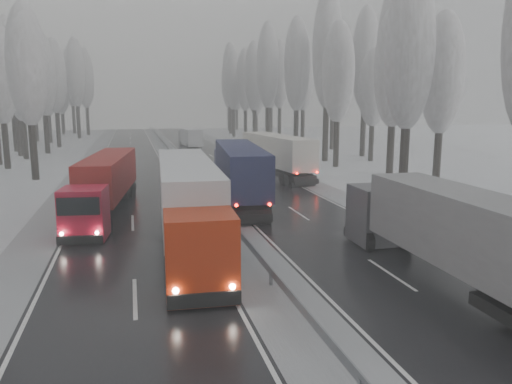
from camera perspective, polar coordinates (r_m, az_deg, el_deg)
name	(u,v)px	position (r m, az deg, el deg)	size (l,w,h in m)	color
carriageway_right	(273,197)	(38.22, 1.96, -0.53)	(7.50, 200.00, 0.03)	black
carriageway_left	(132,203)	(36.78, -13.97, -1.27)	(7.50, 200.00, 0.03)	black
median_slush	(205,200)	(37.14, -5.85, -0.89)	(3.00, 200.00, 0.04)	#A4A7AC
shoulder_right	(333,194)	(39.85, 8.82, -0.20)	(2.40, 200.00, 0.04)	#A4A7AC
shoulder_left	(59,207)	(37.12, -21.63, -1.58)	(2.40, 200.00, 0.04)	#A4A7AC
median_guardrail	(205,192)	(37.02, -5.86, -0.02)	(0.12, 200.00, 0.76)	slate
tree_18	(410,52)	(38.65, 17.15, 15.06)	(3.60, 3.60, 16.58)	black
tree_19	(443,74)	(44.88, 20.55, 12.50)	(3.60, 3.60, 14.57)	black
tree_20	(394,68)	(47.33, 15.53, 13.51)	(3.60, 3.60, 15.71)	black
tree_21	(395,51)	(52.03, 15.61, 15.24)	(3.60, 3.60, 18.62)	black
tree_22	(338,73)	(56.31, 9.38, 13.27)	(3.60, 3.60, 15.86)	black
tree_23	(373,88)	(62.54, 13.26, 11.48)	(3.60, 3.60, 13.55)	black
tree_24	(328,50)	(61.85, 8.18, 15.76)	(3.60, 3.60, 20.49)	black
tree_25	(366,60)	(68.25, 12.41, 14.55)	(3.60, 3.60, 19.44)	black
tree_26	(297,65)	(71.23, 4.69, 14.22)	(3.60, 3.60, 18.78)	black
tree_27	(334,73)	(77.45, 8.86, 13.27)	(3.60, 3.60, 17.62)	black
tree_28	(268,66)	(81.11, 1.36, 14.15)	(3.60, 3.60, 19.62)	black
tree_29	(303,75)	(87.07, 5.44, 13.21)	(3.60, 3.60, 18.11)	black
tree_30	(254,77)	(90.52, -0.19, 13.04)	(3.60, 3.60, 17.86)	black
tree_31	(280,76)	(95.96, 2.75, 13.15)	(3.60, 3.60, 18.58)	black
tree_32	(245,80)	(97.82, -1.23, 12.64)	(3.60, 3.60, 17.33)	black
tree_33	(256,91)	(102.38, 0.01, 11.46)	(3.60, 3.60, 14.33)	black
tree_34	(233,81)	(104.58, -2.61, 12.58)	(3.60, 3.60, 17.63)	black
tree_35	(271,80)	(110.65, 1.76, 12.67)	(3.60, 3.60, 18.25)	black
tree_36	(230,75)	(114.55, -2.97, 13.21)	(3.60, 3.60, 20.23)	black
tree_37	(256,87)	(119.88, 0.01, 11.92)	(3.60, 3.60, 16.37)	black
tree_38	(229,83)	(125.17, -3.14, 12.30)	(3.60, 3.60, 17.97)	black
tree_39	(237,88)	(129.62, -2.23, 11.74)	(3.60, 3.60, 16.19)	black
tree_62	(27,66)	(50.67, -24.72, 12.96)	(3.60, 3.60, 16.04)	black
tree_64	(0,75)	(60.29, -27.25, 11.82)	(3.60, 3.60, 15.42)	black
tree_66	(20,80)	(69.70, -25.37, 11.51)	(3.60, 3.60, 15.23)	black
tree_67	(14,72)	(73.94, -25.92, 12.27)	(3.60, 3.60, 17.09)	black
tree_68	(42,75)	(76.13, -23.25, 12.16)	(3.60, 3.60, 16.65)	black
tree_69	(9,64)	(81.01, -26.36, 12.99)	(3.60, 3.60, 19.35)	black
tree_70	(54,77)	(86.08, -22.04, 12.12)	(3.60, 3.60, 17.09)	black
tree_71	(26,67)	(90.84, -24.81, 12.81)	(3.60, 3.60, 19.61)	black
tree_72	(47,86)	(95.64, -22.80, 11.06)	(3.60, 3.60, 15.11)	black
tree_73	(32,79)	(100.08, -24.18, 11.67)	(3.60, 3.60, 17.22)	black
tree_74	(75,73)	(106.01, -19.93, 12.67)	(3.60, 3.60, 19.68)	black
tree_75	(29,77)	(111.15, -24.49, 11.88)	(3.60, 3.60, 18.60)	black
tree_76	(85,79)	(115.23, -18.93, 12.13)	(3.60, 3.60, 18.55)	black
tree_77	(61,92)	(119.69, -21.42, 10.60)	(3.60, 3.60, 14.32)	black
tree_78	(71,77)	(122.13, -20.37, 12.21)	(3.60, 3.60, 19.55)	black
tree_79	(61,85)	(126.35, -21.41, 11.34)	(3.60, 3.60, 17.07)	black
truck_grey_tarp	(461,234)	(20.32, 22.35, -4.51)	(2.60, 15.26, 3.90)	#4A4A4F
truck_blue_box	(239,169)	(35.92, -2.01, 2.65)	(4.18, 16.30, 4.15)	#1C1E48
truck_cream_box	(272,152)	(48.82, 1.87, 4.60)	(4.17, 15.83, 4.03)	#A19B8F
box_truck_distant	(190,137)	(82.41, -7.53, 6.21)	(3.18, 7.79, 2.83)	silver
truck_red_white	(188,199)	(24.83, -7.75, -0.80)	(3.38, 16.51, 4.21)	#A82509
truck_red_red	(106,181)	(33.79, -16.78, 1.25)	(3.97, 14.40, 3.66)	#B00A23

